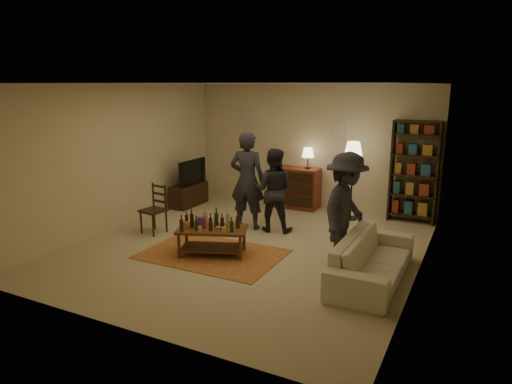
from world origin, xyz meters
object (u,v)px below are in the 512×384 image
Objects in this scene: tv_stand at (189,189)px; person_by_sofa at (346,210)px; person_right at (273,190)px; bookshelf at (414,171)px; person_left at (247,180)px; floor_lamp at (353,154)px; coffee_table at (211,231)px; sofa at (373,259)px; dining_chair at (155,207)px; dresser at (297,187)px.

person_by_sofa reaches higher than tv_stand.
person_right is 0.89× the size of person_by_sofa.
person_left is at bearing -145.83° from bookshelf.
person_left is (-1.60, -1.47, -0.41)m from floor_lamp.
coffee_table is 3.19m from tv_stand.
bookshelf is 1.27× the size of floor_lamp.
person_left is (-2.68, 1.33, 0.62)m from sofa.
dining_chair is 0.59× the size of person_right.
person_right reaches higher than tv_stand.
tv_stand is 3.74m from floor_lamp.
bookshelf reaches higher than floor_lamp.
bookshelf is 2.86m from person_right.
dining_chair is 4.09m from sofa.
dining_chair is at bearing 16.21° from person_right.
dresser is 0.73× the size of person_left.
person_by_sofa is at bearing 13.99° from coffee_table.
floor_lamp is 2.21m from person_left.
person_by_sofa is (4.14, -1.88, 0.49)m from tv_stand.
dining_chair is at bearing -140.41° from floor_lamp.
bookshelf reaches higher than person_left.
floor_lamp is at bearing 9.56° from tv_stand.
floor_lamp is (2.99, 2.48, 0.86)m from dining_chair.
person_by_sofa is (1.68, -1.08, 0.09)m from person_right.
tv_stand is 0.52× the size of bookshelf.
bookshelf reaches higher than person_right.
floor_lamp is at bearing 21.11° from sofa.
floor_lamp reaches higher than coffee_table.
floor_lamp is 3.17m from sofa.
bookshelf is at bearing 18.63° from floor_lamp.
bookshelf reaches higher than person_by_sofa.
coffee_table is 2.54m from sofa.
floor_lamp is (1.31, -0.31, 0.86)m from dresser.
person_left is at bearing 71.09° from person_by_sofa.
coffee_table is 1.67m from person_right.
bookshelf is (4.69, 0.98, 0.65)m from tv_stand.
floor_lamp is at bearing -145.30° from person_left.
dresser is 1.87m from person_left.
tv_stand is 0.67× the size of floor_lamp.
floor_lamp reaches higher than person_right.
dining_chair reaches higher than sofa.
person_right is (0.35, 1.59, 0.38)m from coffee_table.
coffee_table is at bearing -127.43° from bookshelf.
sofa is at bearing 134.06° from person_right.
coffee_table is at bearing -9.70° from dining_chair.
person_right is (-2.18, 1.40, 0.47)m from sofa.
coffee_table is 0.59× the size of sofa.
person_right is at bearing -141.30° from bookshelf.
tv_stand is at bearing -168.20° from bookshelf.
floor_lamp is 2.59m from person_by_sofa.
coffee_table is 4.29m from bookshelf.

